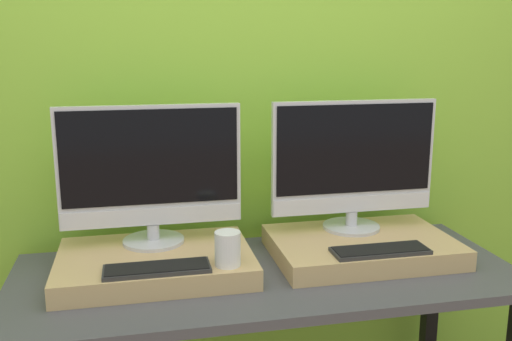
{
  "coord_description": "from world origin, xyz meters",
  "views": [
    {
      "loc": [
        -0.39,
        -1.31,
        1.5
      ],
      "look_at": [
        0.0,
        0.48,
        1.09
      ],
      "focal_mm": 40.0,
      "sensor_mm": 36.0,
      "label": 1
    }
  ],
  "objects_px": {
    "monitor_left": "(151,172)",
    "keyboard_right": "(380,250)",
    "mug": "(228,249)",
    "monitor_right": "(354,163)",
    "keyboard_left": "(157,268)"
  },
  "relations": [
    {
      "from": "monitor_right",
      "to": "keyboard_right",
      "type": "relative_size",
      "value": 1.9
    },
    {
      "from": "mug",
      "to": "keyboard_left",
      "type": "bearing_deg",
      "value": 180.0
    },
    {
      "from": "monitor_left",
      "to": "keyboard_right",
      "type": "height_order",
      "value": "monitor_left"
    },
    {
      "from": "monitor_left",
      "to": "keyboard_left",
      "type": "relative_size",
      "value": 1.9
    },
    {
      "from": "monitor_right",
      "to": "keyboard_right",
      "type": "distance_m",
      "value": 0.33
    },
    {
      "from": "monitor_left",
      "to": "keyboard_right",
      "type": "bearing_deg",
      "value": -19.48
    },
    {
      "from": "mug",
      "to": "keyboard_right",
      "type": "xyz_separation_m",
      "value": [
        0.48,
        0.0,
        -0.04
      ]
    },
    {
      "from": "keyboard_left",
      "to": "keyboard_right",
      "type": "bearing_deg",
      "value": 0.0
    },
    {
      "from": "monitor_left",
      "to": "keyboard_left",
      "type": "bearing_deg",
      "value": -90.0
    },
    {
      "from": "monitor_left",
      "to": "keyboard_left",
      "type": "xyz_separation_m",
      "value": [
        -0.0,
        -0.24,
        -0.23
      ]
    },
    {
      "from": "keyboard_left",
      "to": "keyboard_right",
      "type": "distance_m",
      "value": 0.68
    },
    {
      "from": "monitor_left",
      "to": "keyboard_right",
      "type": "xyz_separation_m",
      "value": [
        0.68,
        -0.24,
        -0.23
      ]
    },
    {
      "from": "monitor_right",
      "to": "monitor_left",
      "type": "bearing_deg",
      "value": 180.0
    },
    {
      "from": "keyboard_right",
      "to": "keyboard_left",
      "type": "bearing_deg",
      "value": 180.0
    },
    {
      "from": "keyboard_right",
      "to": "mug",
      "type": "bearing_deg",
      "value": 180.0
    }
  ]
}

